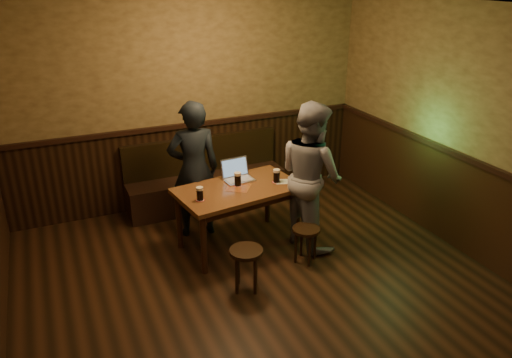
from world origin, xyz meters
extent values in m
cube|color=black|center=(0.00, 0.00, -0.01)|extent=(5.00, 6.00, 0.02)
cube|color=beige|center=(0.00, 0.00, 2.81)|extent=(5.00, 6.00, 0.02)
cube|color=#957D4C|center=(0.00, 3.01, 1.40)|extent=(5.00, 0.02, 2.80)
cube|color=#957D4C|center=(2.51, 0.00, 1.40)|extent=(0.02, 6.00, 2.80)
cube|color=black|center=(0.00, 2.98, 0.55)|extent=(4.98, 0.04, 1.10)
cube|color=black|center=(2.48, 0.00, 0.55)|extent=(0.04, 5.98, 1.10)
cube|color=black|center=(0.00, 2.95, 1.13)|extent=(4.98, 0.06, 0.06)
cube|color=black|center=(2.45, 0.00, 1.13)|extent=(0.06, 5.98, 0.06)
cube|color=black|center=(0.10, 2.71, 0.23)|extent=(2.20, 0.50, 0.45)
cube|color=black|center=(0.10, 2.91, 0.70)|extent=(2.20, 0.10, 0.50)
cube|color=brown|center=(0.10, 1.51, 0.73)|extent=(1.52, 1.01, 0.05)
cube|color=#321A0E|center=(0.10, 1.51, 0.66)|extent=(1.38, 0.87, 0.08)
cube|color=maroon|center=(0.10, 1.51, 0.76)|extent=(0.37, 0.37, 0.00)
cylinder|color=#321A0E|center=(-0.47, 1.10, 0.35)|extent=(0.07, 0.07, 0.71)
cylinder|color=#321A0E|center=(-0.56, 1.74, 0.35)|extent=(0.07, 0.07, 0.71)
cylinder|color=#321A0E|center=(0.77, 1.28, 0.35)|extent=(0.07, 0.07, 0.71)
cylinder|color=#321A0E|center=(0.68, 1.92, 0.35)|extent=(0.07, 0.07, 0.71)
cylinder|color=black|center=(-0.16, 0.64, 0.45)|extent=(0.44, 0.44, 0.04)
cylinder|color=black|center=(-0.04, 0.69, 0.22)|extent=(0.04, 0.04, 0.45)
cylinder|color=black|center=(-0.21, 0.77, 0.22)|extent=(0.04, 0.04, 0.45)
cylinder|color=black|center=(-0.29, 0.60, 0.22)|extent=(0.04, 0.04, 0.45)
cylinder|color=black|center=(-0.12, 0.52, 0.22)|extent=(0.04, 0.04, 0.45)
cylinder|color=black|center=(0.66, 0.87, 0.40)|extent=(0.34, 0.34, 0.04)
cylinder|color=black|center=(0.78, 0.86, 0.20)|extent=(0.03, 0.03, 0.40)
cylinder|color=black|center=(0.67, 0.99, 0.20)|extent=(0.03, 0.03, 0.40)
cylinder|color=black|center=(0.54, 0.88, 0.20)|extent=(0.03, 0.03, 0.40)
cylinder|color=black|center=(0.65, 0.75, 0.20)|extent=(0.03, 0.03, 0.40)
cylinder|color=#AF1519|center=(-0.41, 1.36, 0.76)|extent=(0.10, 0.10, 0.00)
cylinder|color=silver|center=(-0.41, 1.36, 0.76)|extent=(0.09, 0.09, 0.00)
cylinder|color=black|center=(-0.41, 1.36, 0.83)|extent=(0.07, 0.07, 0.12)
cylinder|color=beige|center=(-0.41, 1.36, 0.90)|extent=(0.08, 0.08, 0.03)
cylinder|color=#AF1519|center=(0.12, 1.56, 0.76)|extent=(0.11, 0.11, 0.00)
cylinder|color=silver|center=(0.12, 1.56, 0.76)|extent=(0.09, 0.09, 0.00)
cylinder|color=black|center=(0.12, 1.56, 0.83)|extent=(0.08, 0.08, 0.13)
cylinder|color=beige|center=(0.12, 1.56, 0.91)|extent=(0.08, 0.08, 0.03)
cylinder|color=#AF1519|center=(0.58, 1.47, 0.76)|extent=(0.11, 0.11, 0.00)
cylinder|color=silver|center=(0.58, 1.47, 0.76)|extent=(0.09, 0.09, 0.00)
cylinder|color=black|center=(0.58, 1.47, 0.83)|extent=(0.08, 0.08, 0.13)
cylinder|color=beige|center=(0.58, 1.47, 0.91)|extent=(0.08, 0.08, 0.03)
cube|color=silver|center=(0.19, 1.70, 0.77)|extent=(0.36, 0.26, 0.02)
cube|color=#B2B2B7|center=(0.19, 1.70, 0.78)|extent=(0.33, 0.21, 0.00)
cube|color=silver|center=(0.18, 1.82, 0.89)|extent=(0.35, 0.10, 0.22)
cube|color=#54769D|center=(0.18, 1.81, 0.89)|extent=(0.32, 0.08, 0.19)
cube|color=silver|center=(0.67, 1.45, 0.76)|extent=(0.26, 0.22, 0.00)
imported|color=black|center=(-0.27, 2.01, 0.86)|extent=(0.67, 0.48, 1.71)
imported|color=gray|center=(0.91, 1.25, 0.88)|extent=(0.76, 0.93, 1.76)
camera|label=1|loc=(-1.84, -3.40, 3.11)|focal=35.00mm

